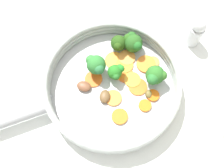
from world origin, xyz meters
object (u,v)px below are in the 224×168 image
at_px(carrot_slice_2, 94,79).
at_px(carrot_slice_13, 146,64).
at_px(carrot_slice_12, 125,65).
at_px(carrot_slice_0, 153,95).
at_px(carrot_slice_10, 120,117).
at_px(carrot_slice_9, 145,106).
at_px(mushroom_piece_0, 105,97).
at_px(carrot_slice_6, 132,80).
at_px(broccoli_floret_0, 117,72).
at_px(carrot_slice_5, 114,60).
at_px(mushroom_piece_2, 148,94).
at_px(carrot_slice_3, 138,87).
at_px(carrot_slice_7, 126,75).
at_px(carrot_slice_11, 153,62).
at_px(carrot_slice_8, 127,58).
at_px(carrot_slice_4, 119,72).
at_px(broccoli_floret_4, 155,76).
at_px(mushroom_piece_1, 84,86).
at_px(skillet, 112,88).
at_px(broccoli_floret_1, 96,65).
at_px(salt_shaker, 196,32).
at_px(broccoli_floret_3, 133,42).
at_px(carrot_slice_1, 113,98).
at_px(broccoli_floret_2, 119,44).

height_order(carrot_slice_2, carrot_slice_13, carrot_slice_13).
bearing_deg(carrot_slice_12, carrot_slice_0, -35.69).
bearing_deg(carrot_slice_10, carrot_slice_9, 38.04).
relative_size(carrot_slice_13, mushroom_piece_0, 1.44).
relative_size(carrot_slice_0, carrot_slice_9, 1.00).
distance_m(carrot_slice_6, broccoli_floret_0, 0.04).
height_order(carrot_slice_5, mushroom_piece_2, mushroom_piece_2).
distance_m(carrot_slice_3, carrot_slice_7, 0.04).
relative_size(carrot_slice_11, mushroom_piece_2, 1.45).
bearing_deg(carrot_slice_6, carrot_slice_8, 115.22).
xyz_separation_m(carrot_slice_4, carrot_slice_6, (0.03, -0.01, 0.00)).
distance_m(broccoli_floret_0, broccoli_floret_4, 0.09).
bearing_deg(mushroom_piece_2, carrot_slice_3, 152.20).
relative_size(carrot_slice_11, mushroom_piece_1, 0.87).
relative_size(skillet, carrot_slice_0, 10.39).
bearing_deg(broccoli_floret_0, mushroom_piece_2, -19.56).
relative_size(carrot_slice_4, mushroom_piece_2, 1.83).
bearing_deg(skillet, carrot_slice_3, 12.46).
height_order(broccoli_floret_0, broccoli_floret_1, broccoli_floret_1).
bearing_deg(mushroom_piece_0, broccoli_floret_1, 120.89).
height_order(carrot_slice_7, mushroom_piece_0, mushroom_piece_0).
height_order(carrot_slice_11, broccoli_floret_0, broccoli_floret_0).
bearing_deg(carrot_slice_8, carrot_slice_2, -130.65).
bearing_deg(carrot_slice_13, carrot_slice_6, -115.45).
bearing_deg(carrot_slice_8, salt_shaker, 32.93).
relative_size(broccoli_floret_3, salt_shaker, 0.57).
relative_size(carrot_slice_6, carrot_slice_10, 1.07).
relative_size(carrot_slice_1, mushroom_piece_1, 1.14).
height_order(carrot_slice_8, broccoli_floret_0, broccoli_floret_0).
distance_m(carrot_slice_2, salt_shaker, 0.28).
xyz_separation_m(carrot_slice_12, broccoli_floret_4, (0.08, -0.02, 0.03)).
bearing_deg(broccoli_floret_2, carrot_slice_2, -111.87).
distance_m(carrot_slice_0, broccoli_floret_1, 0.15).
bearing_deg(carrot_slice_11, carrot_slice_7, -138.96).
bearing_deg(carrot_slice_1, carrot_slice_6, 59.26).
relative_size(carrot_slice_13, broccoli_floret_1, 0.83).
distance_m(carrot_slice_2, mushroom_piece_2, 0.14).
xyz_separation_m(carrot_slice_11, broccoli_floret_2, (-0.09, 0.02, 0.02)).
bearing_deg(mushroom_piece_1, carrot_slice_10, -26.66).
distance_m(broccoli_floret_1, mushroom_piece_1, 0.06).
bearing_deg(mushroom_piece_1, carrot_slice_0, 7.24).
bearing_deg(carrot_slice_12, mushroom_piece_0, -105.41).
height_order(mushroom_piece_0, mushroom_piece_1, same).
distance_m(mushroom_piece_1, salt_shaker, 0.31).
distance_m(carrot_slice_7, broccoli_floret_1, 0.08).
height_order(carrot_slice_1, carrot_slice_6, same).
distance_m(carrot_slice_10, mushroom_piece_1, 0.11).
bearing_deg(carrot_slice_2, carrot_slice_12, 40.26).
bearing_deg(carrot_slice_1, carrot_slice_8, 86.35).
distance_m(carrot_slice_0, carrot_slice_6, 0.06).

